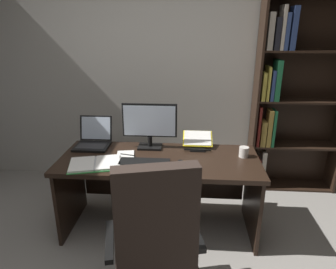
{
  "coord_description": "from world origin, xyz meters",
  "views": [
    {
      "loc": [
        0.27,
        -1.49,
        1.8
      ],
      "look_at": [
        0.1,
        0.86,
        0.95
      ],
      "focal_mm": 32.37,
      "sensor_mm": 36.0,
      "label": 1
    }
  ],
  "objects_px": {
    "bookshelf": "(289,98)",
    "open_binder": "(95,164)",
    "pen": "(128,155)",
    "coffee_mug": "(244,152)",
    "keyboard": "(144,163)",
    "computer_mouse": "(181,163)",
    "reading_stand_with_book": "(198,140)",
    "desk": "(160,174)",
    "notepad": "(126,156)",
    "monitor": "(150,126)",
    "office_chair": "(155,251)",
    "laptop": "(93,140)"
  },
  "relations": [
    {
      "from": "bookshelf",
      "to": "notepad",
      "type": "xyz_separation_m",
      "value": [
        -1.62,
        -0.88,
        -0.34
      ]
    },
    {
      "from": "bookshelf",
      "to": "open_binder",
      "type": "bearing_deg",
      "value": -149.5
    },
    {
      "from": "desk",
      "to": "monitor",
      "type": "xyz_separation_m",
      "value": [
        -0.11,
        0.16,
        0.41
      ]
    },
    {
      "from": "open_binder",
      "to": "monitor",
      "type": "bearing_deg",
      "value": 31.45
    },
    {
      "from": "office_chair",
      "to": "computer_mouse",
      "type": "relative_size",
      "value": 10.64
    },
    {
      "from": "pen",
      "to": "keyboard",
      "type": "bearing_deg",
      "value": -40.86
    },
    {
      "from": "computer_mouse",
      "to": "coffee_mug",
      "type": "relative_size",
      "value": 1.14
    },
    {
      "from": "open_binder",
      "to": "coffee_mug",
      "type": "height_order",
      "value": "coffee_mug"
    },
    {
      "from": "computer_mouse",
      "to": "open_binder",
      "type": "bearing_deg",
      "value": -175.94
    },
    {
      "from": "pen",
      "to": "coffee_mug",
      "type": "height_order",
      "value": "coffee_mug"
    },
    {
      "from": "open_binder",
      "to": "office_chair",
      "type": "bearing_deg",
      "value": -64.52
    },
    {
      "from": "monitor",
      "to": "computer_mouse",
      "type": "bearing_deg",
      "value": -50.52
    },
    {
      "from": "computer_mouse",
      "to": "reading_stand_with_book",
      "type": "relative_size",
      "value": 0.38
    },
    {
      "from": "keyboard",
      "to": "pen",
      "type": "bearing_deg",
      "value": 139.14
    },
    {
      "from": "monitor",
      "to": "pen",
      "type": "xyz_separation_m",
      "value": [
        -0.17,
        -0.22,
        -0.2
      ]
    },
    {
      "from": "reading_stand_with_book",
      "to": "open_binder",
      "type": "relative_size",
      "value": 0.58
    },
    {
      "from": "bookshelf",
      "to": "reading_stand_with_book",
      "type": "bearing_deg",
      "value": -148.21
    },
    {
      "from": "bookshelf",
      "to": "pen",
      "type": "xyz_separation_m",
      "value": [
        -1.6,
        -0.88,
        -0.34
      ]
    },
    {
      "from": "computer_mouse",
      "to": "reading_stand_with_book",
      "type": "bearing_deg",
      "value": 70.84
    },
    {
      "from": "bookshelf",
      "to": "pen",
      "type": "distance_m",
      "value": 1.86
    },
    {
      "from": "notepad",
      "to": "pen",
      "type": "bearing_deg",
      "value": 0.0
    },
    {
      "from": "laptop",
      "to": "reading_stand_with_book",
      "type": "height_order",
      "value": "laptop"
    },
    {
      "from": "reading_stand_with_book",
      "to": "pen",
      "type": "bearing_deg",
      "value": -156.18
    },
    {
      "from": "computer_mouse",
      "to": "open_binder",
      "type": "height_order",
      "value": "computer_mouse"
    },
    {
      "from": "computer_mouse",
      "to": "open_binder",
      "type": "xyz_separation_m",
      "value": [
        -0.7,
        -0.05,
        -0.01
      ]
    },
    {
      "from": "laptop",
      "to": "computer_mouse",
      "type": "bearing_deg",
      "value": -23.77
    },
    {
      "from": "desk",
      "to": "reading_stand_with_book",
      "type": "relative_size",
      "value": 6.3
    },
    {
      "from": "keyboard",
      "to": "notepad",
      "type": "relative_size",
      "value": 2.0
    },
    {
      "from": "reading_stand_with_book",
      "to": "pen",
      "type": "distance_m",
      "value": 0.68
    },
    {
      "from": "reading_stand_with_book",
      "to": "open_binder",
      "type": "bearing_deg",
      "value": -151.04
    },
    {
      "from": "monitor",
      "to": "pen",
      "type": "relative_size",
      "value": 3.6
    },
    {
      "from": "desk",
      "to": "reading_stand_with_book",
      "type": "bearing_deg",
      "value": 32.44
    },
    {
      "from": "office_chair",
      "to": "keyboard",
      "type": "relative_size",
      "value": 2.63
    },
    {
      "from": "bookshelf",
      "to": "reading_stand_with_book",
      "type": "xyz_separation_m",
      "value": [
        -0.98,
        -0.61,
        -0.29
      ]
    },
    {
      "from": "open_binder",
      "to": "pen",
      "type": "bearing_deg",
      "value": 26.06
    },
    {
      "from": "desk",
      "to": "notepad",
      "type": "height_order",
      "value": "notepad"
    },
    {
      "from": "laptop",
      "to": "reading_stand_with_book",
      "type": "relative_size",
      "value": 1.18
    },
    {
      "from": "computer_mouse",
      "to": "notepad",
      "type": "relative_size",
      "value": 0.5
    },
    {
      "from": "bookshelf",
      "to": "computer_mouse",
      "type": "height_order",
      "value": "bookshelf"
    },
    {
      "from": "office_chair",
      "to": "open_binder",
      "type": "distance_m",
      "value": 0.93
    },
    {
      "from": "notepad",
      "to": "pen",
      "type": "xyz_separation_m",
      "value": [
        0.02,
        0.0,
        0.01
      ]
    },
    {
      "from": "reading_stand_with_book",
      "to": "notepad",
      "type": "height_order",
      "value": "reading_stand_with_book"
    },
    {
      "from": "monitor",
      "to": "notepad",
      "type": "height_order",
      "value": "monitor"
    },
    {
      "from": "pen",
      "to": "desk",
      "type": "bearing_deg",
      "value": 11.85
    },
    {
      "from": "desk",
      "to": "notepad",
      "type": "bearing_deg",
      "value": -168.92
    },
    {
      "from": "keyboard",
      "to": "coffee_mug",
      "type": "xyz_separation_m",
      "value": [
        0.85,
        0.21,
        0.03
      ]
    },
    {
      "from": "open_binder",
      "to": "notepad",
      "type": "relative_size",
      "value": 2.28
    },
    {
      "from": "monitor",
      "to": "open_binder",
      "type": "height_order",
      "value": "monitor"
    },
    {
      "from": "desk",
      "to": "keyboard",
      "type": "xyz_separation_m",
      "value": [
        -0.11,
        -0.21,
        0.2
      ]
    },
    {
      "from": "laptop",
      "to": "notepad",
      "type": "distance_m",
      "value": 0.42
    }
  ]
}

